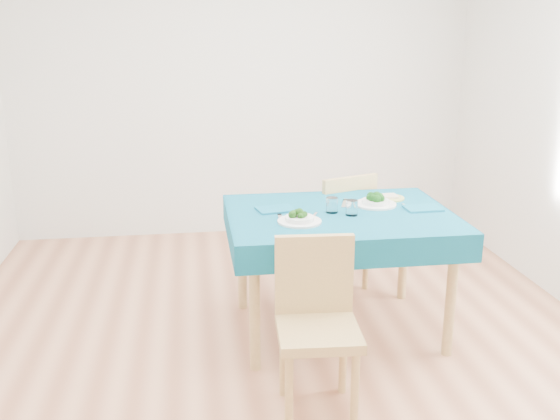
{
  "coord_description": "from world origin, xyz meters",
  "views": [
    {
      "loc": [
        -0.47,
        -3.23,
        1.81
      ],
      "look_at": [
        0.0,
        0.0,
        0.85
      ],
      "focal_mm": 40.0,
      "sensor_mm": 36.0,
      "label": 1
    }
  ],
  "objects": [
    {
      "name": "room_shell",
      "position": [
        0.0,
        0.0,
        1.35
      ],
      "size": [
        4.02,
        4.52,
        2.73
      ],
      "color": "#A96746",
      "rests_on": "ground"
    },
    {
      "name": "table",
      "position": [
        0.39,
        0.2,
        0.38
      ],
      "size": [
        1.32,
        1.0,
        0.76
      ],
      "primitive_type": "cube",
      "color": "#0A526E",
      "rests_on": "ground"
    },
    {
      "name": "chair_near",
      "position": [
        0.09,
        -0.62,
        0.48
      ],
      "size": [
        0.41,
        0.45,
        0.96
      ],
      "primitive_type": "cube",
      "rotation": [
        0.0,
        0.0,
        -0.06
      ],
      "color": "tan",
      "rests_on": "ground"
    },
    {
      "name": "chair_far",
      "position": [
        0.51,
        0.89,
        0.53
      ],
      "size": [
        0.56,
        0.58,
        1.05
      ],
      "primitive_type": "cube",
      "rotation": [
        0.0,
        0.0,
        3.5
      ],
      "color": "tan",
      "rests_on": "ground"
    },
    {
      "name": "bowl_near",
      "position": [
        0.12,
        0.05,
        0.8
      ],
      "size": [
        0.25,
        0.25,
        0.08
      ],
      "primitive_type": null,
      "color": "white",
      "rests_on": "table"
    },
    {
      "name": "bowl_far",
      "position": [
        0.64,
        0.33,
        0.8
      ],
      "size": [
        0.26,
        0.26,
        0.08
      ],
      "primitive_type": null,
      "color": "white",
      "rests_on": "table"
    },
    {
      "name": "fork_near",
      "position": [
        0.02,
        0.13,
        0.76
      ],
      "size": [
        0.03,
        0.19,
        0.0
      ],
      "primitive_type": "cube",
      "rotation": [
        0.0,
        0.0,
        -0.03
      ],
      "color": "silver",
      "rests_on": "table"
    },
    {
      "name": "knife_near",
      "position": [
        0.21,
        0.13,
        0.76
      ],
      "size": [
        0.09,
        0.19,
        0.0
      ],
      "primitive_type": "cube",
      "rotation": [
        0.0,
        0.0,
        -0.41
      ],
      "color": "silver",
      "rests_on": "table"
    },
    {
      "name": "fork_far",
      "position": [
        0.46,
        0.39,
        0.76
      ],
      "size": [
        0.08,
        0.18,
        0.0
      ],
      "primitive_type": "cube",
      "rotation": [
        0.0,
        0.0,
        -0.32
      ],
      "color": "silver",
      "rests_on": "table"
    },
    {
      "name": "knife_far",
      "position": [
        0.82,
        0.23,
        0.76
      ],
      "size": [
        0.03,
        0.2,
        0.0
      ],
      "primitive_type": "cube",
      "rotation": [
        0.0,
        0.0,
        0.07
      ],
      "color": "silver",
      "rests_on": "table"
    },
    {
      "name": "napkin_near",
      "position": [
        0.02,
        0.31,
        0.76
      ],
      "size": [
        0.24,
        0.19,
        0.01
      ],
      "primitive_type": "cube",
      "rotation": [
        0.0,
        0.0,
        0.18
      ],
      "color": "#0E5D79",
      "rests_on": "table"
    },
    {
      "name": "napkin_far",
      "position": [
        0.9,
        0.2,
        0.76
      ],
      "size": [
        0.22,
        0.16,
        0.01
      ],
      "primitive_type": "cube",
      "rotation": [
        0.0,
        0.0,
        0.04
      ],
      "color": "#0E5D79",
      "rests_on": "table"
    },
    {
      "name": "tumbler_center",
      "position": [
        0.34,
        0.21,
        0.8
      ],
      "size": [
        0.07,
        0.07,
        0.09
      ],
      "primitive_type": "cylinder",
      "color": "white",
      "rests_on": "table"
    },
    {
      "name": "tumbler_side",
      "position": [
        0.44,
        0.14,
        0.8
      ],
      "size": [
        0.07,
        0.07,
        0.09
      ],
      "primitive_type": "cylinder",
      "color": "white",
      "rests_on": "table"
    },
    {
      "name": "side_plate",
      "position": [
        0.77,
        0.46,
        0.76
      ],
      "size": [
        0.19,
        0.19,
        0.01
      ],
      "primitive_type": "cylinder",
      "color": "#B9BF5D",
      "rests_on": "table"
    },
    {
      "name": "bread_slice",
      "position": [
        0.77,
        0.46,
        0.78
      ],
      "size": [
        0.1,
        0.1,
        0.01
      ],
      "primitive_type": "cube",
      "rotation": [
        0.0,
        0.0,
        0.03
      ],
      "color": "beige",
      "rests_on": "side_plate"
    }
  ]
}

